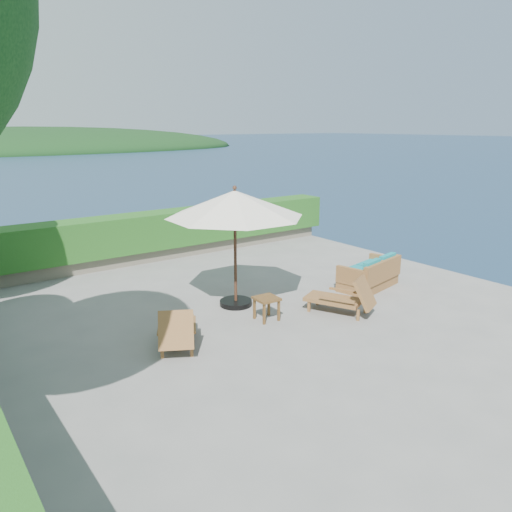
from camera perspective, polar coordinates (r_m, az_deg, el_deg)
ground at (r=9.97m, az=1.33°, el=-7.33°), size 12.00×12.00×0.00m
foundation at (r=10.66m, az=1.28°, el=-15.08°), size 12.00×12.00×3.00m
ocean at (r=11.45m, az=1.23°, el=-21.39°), size 600.00×600.00×0.00m
offshore_island at (r=150.63m, az=-24.85°, el=10.88°), size 126.00×57.60×12.60m
planter_wall_far at (r=14.55m, az=-12.20°, el=0.22°), size 12.00×0.60×0.36m
hedge_far at (r=14.40m, az=-12.34°, el=2.80°), size 12.40×0.90×1.00m
patio_umbrella at (r=10.22m, az=-2.44°, el=5.85°), size 3.69×3.69×2.57m
lounge_left at (r=8.80m, az=-9.00°, el=-8.26°), size 1.19×1.51×0.81m
lounge_right at (r=10.35m, az=9.97°, el=-4.72°), size 1.12×1.51×0.81m
side_table at (r=9.85m, az=1.21°, el=-5.21°), size 0.47×0.47×0.47m
wicker_loveseat at (r=12.09m, az=12.93°, el=-2.18°), size 1.73×1.13×0.79m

